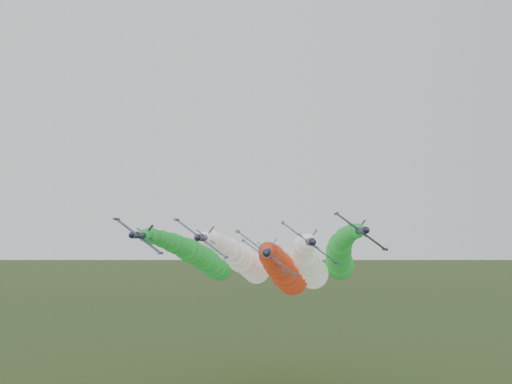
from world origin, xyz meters
TOP-DOWN VIEW (x-y plane):
  - jet_lead at (10.62, 43.76)m, footprint 15.70×88.73m
  - jet_inner_left at (-0.51, 52.52)m, footprint 15.35×88.39m
  - jet_inner_right at (17.39, 50.76)m, footprint 15.91×88.95m
  - jet_outer_left at (-13.29, 61.73)m, footprint 15.55×88.58m
  - jet_outer_right at (26.77, 58.04)m, footprint 15.72×88.76m
  - jet_trail at (9.93, 67.41)m, footprint 15.34×88.37m

SIDE VIEW (x-z plane):
  - jet_trail at x=9.93m, z-range 26.80..44.88m
  - jet_lead at x=10.62m, z-range 27.99..46.44m
  - jet_inner_right at x=17.39m, z-range 29.17..47.82m
  - jet_inner_left at x=-0.51m, z-range 30.49..48.58m
  - jet_outer_left at x=-13.29m, z-range 30.68..48.97m
  - jet_outer_right at x=26.77m, z-range 31.42..49.88m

